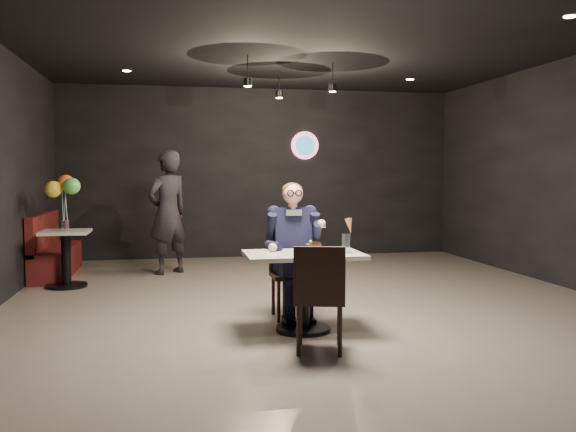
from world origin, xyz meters
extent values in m
plane|color=slate|center=(0.00, 0.00, 0.00)|extent=(9.00, 9.00, 0.00)
cube|color=black|center=(0.00, 2.00, 2.88)|extent=(1.40, 1.20, 0.36)
cube|color=silver|center=(-0.36, -0.75, 0.38)|extent=(1.10, 0.70, 0.75)
cube|color=black|center=(-0.36, -0.20, 0.46)|extent=(0.42, 0.46, 0.92)
cube|color=black|center=(-0.36, -1.40, 0.46)|extent=(0.52, 0.55, 0.92)
cube|color=black|center=(-0.36, -0.20, 0.72)|extent=(0.60, 0.80, 1.44)
cylinder|color=white|center=(-0.34, -0.81, 0.76)|extent=(0.25, 0.25, 0.01)
cube|color=black|center=(-0.27, -0.80, 0.80)|extent=(0.14, 0.13, 0.08)
ellipsoid|color=green|center=(-0.31, -0.84, 0.84)|extent=(0.06, 0.04, 0.01)
cylinder|color=silver|center=(0.04, -0.83, 0.84)|extent=(0.08, 0.08, 0.18)
cone|color=tan|center=(0.07, -0.83, 1.00)|extent=(0.09, 0.09, 0.14)
cube|color=#490F11|center=(-3.25, 3.01, 0.46)|extent=(0.46, 1.82, 0.91)
cube|color=silver|center=(-2.95, 2.01, 0.38)|extent=(0.61, 0.61, 0.76)
cylinder|color=silver|center=(-2.95, 2.01, 0.82)|extent=(0.09, 0.09, 0.14)
cube|color=yellow|center=(-2.95, 2.01, 1.22)|extent=(0.39, 0.39, 0.65)
imported|color=black|center=(-1.63, 2.87, 0.92)|extent=(0.80, 0.75, 1.83)
camera|label=1|loc=(-1.57, -6.33, 1.50)|focal=38.00mm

